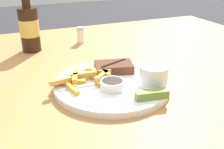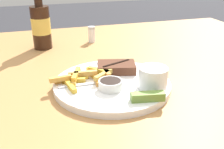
{
  "view_description": "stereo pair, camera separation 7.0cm",
  "coord_description": "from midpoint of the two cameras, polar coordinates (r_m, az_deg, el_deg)",
  "views": [
    {
      "loc": [
        -0.25,
        -0.59,
        1.06
      ],
      "look_at": [
        0.0,
        0.0,
        0.77
      ],
      "focal_mm": 42.0,
      "sensor_mm": 36.0,
      "label": 1
    },
    {
      "loc": [
        -0.18,
        -0.61,
        1.06
      ],
      "look_at": [
        0.0,
        0.0,
        0.77
      ],
      "focal_mm": 42.0,
      "sensor_mm": 36.0,
      "label": 2
    }
  ],
  "objects": [
    {
      "name": "coleslaw_cup",
      "position": [
        0.67,
        11.87,
        -0.51
      ],
      "size": [
        0.07,
        0.07,
        0.06
      ],
      "color": "white",
      "rests_on": "dinner_plate"
    },
    {
      "name": "fries_pile",
      "position": [
        0.71,
        -3.57,
        -0.44
      ],
      "size": [
        0.17,
        0.13,
        0.02
      ],
      "color": "gold",
      "rests_on": "dinner_plate"
    },
    {
      "name": "fork_utensil",
      "position": [
        0.68,
        -3.81,
        -2.21
      ],
      "size": [
        0.13,
        0.01,
        0.0
      ],
      "rotation": [
        0.0,
        0.0,
        6.26
      ],
      "color": "#B7B7BC",
      "rests_on": "dinner_plate"
    },
    {
      "name": "pickle_spear",
      "position": [
        0.62,
        11.0,
        -4.83
      ],
      "size": [
        0.08,
        0.03,
        0.02
      ],
      "color": "olive",
      "rests_on": "dinner_plate"
    },
    {
      "name": "dinner_plate",
      "position": [
        0.71,
        2.81,
        -2.2
      ],
      "size": [
        0.31,
        0.31,
        0.02
      ],
      "color": "white",
      "rests_on": "dining_table"
    },
    {
      "name": "steak_portion",
      "position": [
        0.76,
        3.56,
        1.54
      ],
      "size": [
        0.12,
        0.1,
        0.03
      ],
      "color": "#512D1E",
      "rests_on": "dinner_plate"
    },
    {
      "name": "dipping_sauce_cup",
      "position": [
        0.66,
        2.68,
        -2.2
      ],
      "size": [
        0.06,
        0.06,
        0.02
      ],
      "color": "silver",
      "rests_on": "dinner_plate"
    },
    {
      "name": "salt_shaker",
      "position": [
        1.09,
        -2.62,
        8.72
      ],
      "size": [
        0.03,
        0.03,
        0.07
      ],
      "color": "white",
      "rests_on": "dining_table"
    },
    {
      "name": "knife_utensil",
      "position": [
        0.74,
        1.9,
        0.02
      ],
      "size": [
        0.02,
        0.17,
        0.01
      ],
      "rotation": [
        0.0,
        0.0,
        1.57
      ],
      "color": "#B7B7BC",
      "rests_on": "dinner_plate"
    },
    {
      "name": "beer_bottle",
      "position": [
        1.02,
        -13.33,
        10.49
      ],
      "size": [
        0.07,
        0.07,
        0.26
      ],
      "color": "black",
      "rests_on": "dining_table"
    },
    {
      "name": "dining_table",
      "position": [
        0.74,
        2.71,
        -6.82
      ],
      "size": [
        1.6,
        1.37,
        0.74
      ],
      "color": "#A87542",
      "rests_on": "ground_plane"
    }
  ]
}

